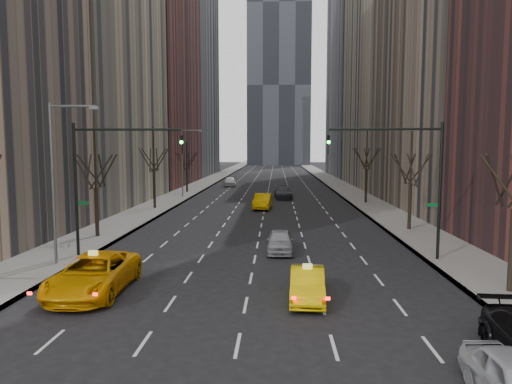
# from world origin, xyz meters

# --- Properties ---
(ground) EXTENTS (400.00, 400.00, 0.00)m
(ground) POSITION_xyz_m (0.00, 0.00, 0.00)
(ground) COLOR black
(ground) RESTS_ON ground
(sidewalk_left) EXTENTS (4.50, 320.00, 0.15)m
(sidewalk_left) POSITION_xyz_m (-12.25, 70.00, 0.07)
(sidewalk_left) COLOR slate
(sidewalk_left) RESTS_ON ground
(sidewalk_right) EXTENTS (4.50, 320.00, 0.15)m
(sidewalk_right) POSITION_xyz_m (12.25, 70.00, 0.07)
(sidewalk_right) COLOR slate
(sidewalk_right) RESTS_ON ground
(bld_left_far) EXTENTS (14.00, 28.00, 44.00)m
(bld_left_far) POSITION_xyz_m (-21.50, 66.00, 22.00)
(bld_left_far) COLOR brown
(bld_left_far) RESTS_ON ground
(bld_left_deep) EXTENTS (14.00, 30.00, 60.00)m
(bld_left_deep) POSITION_xyz_m (-21.50, 96.00, 30.00)
(bld_left_deep) COLOR slate
(bld_left_deep) RESTS_ON ground
(bld_right_far) EXTENTS (14.00, 28.00, 50.00)m
(bld_right_far) POSITION_xyz_m (21.50, 64.00, 25.00)
(bld_right_far) COLOR tan
(bld_right_far) RESTS_ON ground
(bld_right_deep) EXTENTS (14.00, 30.00, 58.00)m
(bld_right_deep) POSITION_xyz_m (21.50, 95.00, 29.00)
(bld_right_deep) COLOR slate
(bld_right_deep) RESTS_ON ground
(tower_far) EXTENTS (24.00, 24.00, 120.00)m
(tower_far) POSITION_xyz_m (2.00, 170.00, 60.00)
(tower_far) COLOR black
(tower_far) RESTS_ON ground
(tree_lw_b) EXTENTS (3.36, 3.50, 7.82)m
(tree_lw_b) POSITION_xyz_m (-12.00, 18.00, 3.72)
(tree_lw_b) COLOR black
(tree_lw_b) RESTS_ON ground
(tree_lw_c) EXTENTS (3.36, 3.50, 8.74)m
(tree_lw_c) POSITION_xyz_m (-12.00, 34.00, 4.04)
(tree_lw_c) COLOR black
(tree_lw_c) RESTS_ON ground
(tree_lw_d) EXTENTS (3.36, 3.50, 7.36)m
(tree_lw_d) POSITION_xyz_m (-12.00, 52.00, 3.56)
(tree_lw_d) COLOR black
(tree_lw_d) RESTS_ON ground
(tree_rw_b) EXTENTS (3.36, 3.50, 7.82)m
(tree_rw_b) POSITION_xyz_m (12.00, 22.00, 3.72)
(tree_rw_b) COLOR black
(tree_rw_b) RESTS_ON ground
(tree_rw_c) EXTENTS (3.36, 3.50, 8.74)m
(tree_rw_c) POSITION_xyz_m (12.00, 40.00, 4.04)
(tree_rw_c) COLOR black
(tree_rw_c) RESTS_ON ground
(traffic_mast_left) EXTENTS (6.69, 0.39, 8.00)m
(traffic_mast_left) POSITION_xyz_m (-9.11, 12.00, 5.49)
(traffic_mast_left) COLOR black
(traffic_mast_left) RESTS_ON ground
(traffic_mast_right) EXTENTS (6.69, 0.39, 8.00)m
(traffic_mast_right) POSITION_xyz_m (9.11, 12.00, 5.49)
(traffic_mast_right) COLOR black
(traffic_mast_right) RESTS_ON ground
(streetlight_near) EXTENTS (2.83, 0.22, 9.00)m
(streetlight_near) POSITION_xyz_m (-10.84, 10.00, 5.62)
(streetlight_near) COLOR slate
(streetlight_near) RESTS_ON ground
(streetlight_far) EXTENTS (2.83, 0.22, 9.00)m
(streetlight_far) POSITION_xyz_m (-10.84, 45.00, 5.62)
(streetlight_far) COLOR slate
(streetlight_far) RESTS_ON ground
(taxi_suv) EXTENTS (3.02, 6.39, 1.76)m
(taxi_suv) POSITION_xyz_m (-7.09, 5.31, 0.88)
(taxi_suv) COLOR #EA9F04
(taxi_suv) RESTS_ON ground
(taxi_sedan) EXTENTS (1.69, 4.29, 1.39)m
(taxi_sedan) POSITION_xyz_m (2.67, 4.80, 0.69)
(taxi_sedan) COLOR #E4BB04
(taxi_sedan) RESTS_ON ground
(silver_sedan_ahead) EXTENTS (1.72, 4.18, 1.42)m
(silver_sedan_ahead) POSITION_xyz_m (1.54, 13.98, 0.71)
(silver_sedan_ahead) COLOR #95979C
(silver_sedan_ahead) RESTS_ON ground
(far_taxi) EXTENTS (2.15, 5.16, 1.66)m
(far_taxi) POSITION_xyz_m (-0.20, 34.71, 0.83)
(far_taxi) COLOR #E9AC04
(far_taxi) RESTS_ON ground
(far_suv_grey) EXTENTS (2.53, 5.60, 1.59)m
(far_suv_grey) POSITION_xyz_m (2.16, 45.22, 0.80)
(far_suv_grey) COLOR #303035
(far_suv_grey) RESTS_ON ground
(far_car_white) EXTENTS (2.54, 5.13, 1.68)m
(far_car_white) POSITION_xyz_m (-6.78, 63.78, 0.84)
(far_car_white) COLOR white
(far_car_white) RESTS_ON ground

